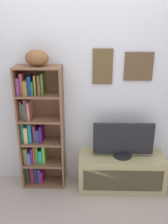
{
  "coord_description": "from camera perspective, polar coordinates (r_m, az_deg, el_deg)",
  "views": [
    {
      "loc": [
        0.08,
        -1.63,
        1.99
      ],
      "look_at": [
        0.02,
        0.85,
        1.03
      ],
      "focal_mm": 39.2,
      "sensor_mm": 36.0,
      "label": 1
    }
  ],
  "objects": [
    {
      "name": "back_wall",
      "position": [
        2.87,
        -0.24,
        5.15
      ],
      "size": [
        4.8,
        0.08,
        2.39
      ],
      "color": "silver",
      "rests_on": "ground"
    },
    {
      "name": "bookshelf",
      "position": [
        2.97,
        -10.82,
        -4.03
      ],
      "size": [
        0.52,
        0.26,
        1.5
      ],
      "color": "brown",
      "rests_on": "ground"
    },
    {
      "name": "football",
      "position": [
        2.69,
        -10.95,
        12.28
      ],
      "size": [
        0.29,
        0.22,
        0.17
      ],
      "primitive_type": "ellipsoid",
      "rotation": [
        0.0,
        0.0,
        -0.2
      ],
      "color": "brown",
      "rests_on": "bookshelf"
    },
    {
      "name": "tv_stand",
      "position": [
        3.12,
        8.67,
        -13.61
      ],
      "size": [
        1.03,
        0.37,
        0.45
      ],
      "color": "tan",
      "rests_on": "ground"
    },
    {
      "name": "television",
      "position": [
        2.9,
        9.13,
        -6.6
      ],
      "size": [
        0.7,
        0.22,
        0.42
      ],
      "color": "black",
      "rests_on": "tv_stand"
    }
  ]
}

